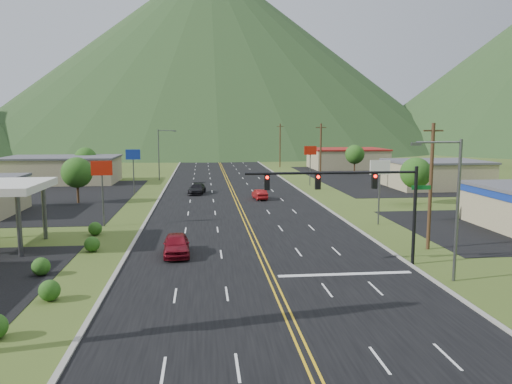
{
  "coord_description": "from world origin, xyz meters",
  "views": [
    {
      "loc": [
        -4.29,
        -19.18,
        9.9
      ],
      "look_at": [
        -0.08,
        20.22,
        4.5
      ],
      "focal_mm": 35.0,
      "sensor_mm": 36.0,
      "label": 1
    }
  ],
  "objects": [
    {
      "name": "car_red_near",
      "position": [
        -6.37,
        18.13,
        0.82
      ],
      "size": [
        2.17,
        4.89,
        1.64
      ],
      "primitive_type": "imported",
      "rotation": [
        0.0,
        0.0,
        0.05
      ],
      "color": "maroon",
      "rests_on": "ground"
    },
    {
      "name": "pole_sign_east_b",
      "position": [
        13.0,
        60.0,
        5.05
      ],
      "size": [
        2.0,
        0.18,
        6.4
      ],
      "color": "#59595E",
      "rests_on": "ground"
    },
    {
      "name": "tree_east_b",
      "position": [
        26.0,
        78.0,
        3.89
      ],
      "size": [
        3.84,
        3.84,
        5.82
      ],
      "color": "#382314",
      "rests_on": "ground"
    },
    {
      "name": "pole_sign_west_a",
      "position": [
        -14.0,
        30.0,
        5.05
      ],
      "size": [
        2.0,
        0.18,
        6.4
      ],
      "color": "#59595E",
      "rests_on": "ground"
    },
    {
      "name": "pole_sign_east_a",
      "position": [
        13.0,
        28.0,
        5.05
      ],
      "size": [
        2.0,
        0.18,
        6.4
      ],
      "color": "#59595E",
      "rests_on": "ground"
    },
    {
      "name": "mountain_n",
      "position": [
        0.0,
        220.0,
        42.5
      ],
      "size": [
        220.0,
        220.0,
        85.0
      ],
      "primitive_type": "cone",
      "color": "#203E1C",
      "rests_on": "ground"
    },
    {
      "name": "curb_west",
      "position": [
        -10.15,
        0.0,
        0.0
      ],
      "size": [
        0.3,
        460.0,
        0.14
      ],
      "primitive_type": "cube",
      "color": "gray",
      "rests_on": "ground"
    },
    {
      "name": "pole_sign_west_b",
      "position": [
        -14.0,
        52.0,
        5.05
      ],
      "size": [
        2.0,
        0.18,
        6.4
      ],
      "color": "#59595E",
      "rests_on": "ground"
    },
    {
      "name": "car_dark_mid",
      "position": [
        -5.17,
        51.74,
        0.73
      ],
      "size": [
        2.82,
        5.27,
        1.45
      ],
      "primitive_type": "imported",
      "rotation": [
        0.0,
        0.0,
        -0.16
      ],
      "color": "black",
      "rests_on": "ground"
    },
    {
      "name": "car_red_far",
      "position": [
        3.15,
        45.72,
        0.66
      ],
      "size": [
        1.79,
        4.14,
        1.33
      ],
      "primitive_type": "imported",
      "rotation": [
        0.0,
        0.0,
        3.24
      ],
      "color": "maroon",
      "rests_on": "ground"
    },
    {
      "name": "tree_west_b",
      "position": [
        -25.0,
        72.0,
        3.89
      ],
      "size": [
        3.84,
        3.84,
        5.82
      ],
      "color": "#382314",
      "rests_on": "ground"
    },
    {
      "name": "traffic_signal",
      "position": [
        6.48,
        14.0,
        5.33
      ],
      "size": [
        13.1,
        0.43,
        7.0
      ],
      "color": "black",
      "rests_on": "ground"
    },
    {
      "name": "utility_pole_b",
      "position": [
        13.5,
        55.0,
        5.13
      ],
      "size": [
        1.6,
        0.28,
        10.0
      ],
      "color": "#382314",
      "rests_on": "ground"
    },
    {
      "name": "ground",
      "position": [
        0.0,
        0.0,
        0.0
      ],
      "size": [
        500.0,
        500.0,
        0.0
      ],
      "primitive_type": "plane",
      "color": "#314117",
      "rests_on": "ground"
    },
    {
      "name": "tree_west_a",
      "position": [
        -20.0,
        45.0,
        3.89
      ],
      "size": [
        3.84,
        3.84,
        5.82
      ],
      "color": "#382314",
      "rests_on": "ground"
    },
    {
      "name": "streetlight_east",
      "position": [
        11.18,
        10.0,
        5.18
      ],
      "size": [
        3.28,
        0.25,
        9.0
      ],
      "color": "#59595E",
      "rests_on": "ground"
    },
    {
      "name": "road",
      "position": [
        0.0,
        0.0,
        0.0
      ],
      "size": [
        20.0,
        460.0,
        0.04
      ],
      "primitive_type": "cube",
      "color": "black",
      "rests_on": "ground"
    },
    {
      "name": "building_east_mid",
      "position": [
        32.0,
        55.0,
        2.16
      ],
      "size": [
        14.4,
        11.4,
        4.3
      ],
      "color": "tan",
      "rests_on": "ground"
    },
    {
      "name": "tree_east_a",
      "position": [
        22.0,
        40.0,
        3.89
      ],
      "size": [
        3.84,
        3.84,
        5.82
      ],
      "color": "#382314",
      "rests_on": "ground"
    },
    {
      "name": "streetlight_west",
      "position": [
        -11.68,
        70.0,
        5.18
      ],
      "size": [
        3.28,
        0.25,
        9.0
      ],
      "color": "#59595E",
      "rests_on": "ground"
    },
    {
      "name": "utility_pole_c",
      "position": [
        13.5,
        95.0,
        5.13
      ],
      "size": [
        1.6,
        0.28,
        10.0
      ],
      "color": "#382314",
      "rests_on": "ground"
    },
    {
      "name": "utility_pole_d",
      "position": [
        13.5,
        135.0,
        5.13
      ],
      "size": [
        1.6,
        0.28,
        10.0
      ],
      "color": "#382314",
      "rests_on": "ground"
    },
    {
      "name": "utility_pole_a",
      "position": [
        13.5,
        18.0,
        5.13
      ],
      "size": [
        1.6,
        0.28,
        10.0
      ],
      "color": "#382314",
      "rests_on": "ground"
    },
    {
      "name": "building_east_far",
      "position": [
        28.0,
        90.0,
        2.26
      ],
      "size": [
        16.4,
        12.4,
        4.5
      ],
      "color": "tan",
      "rests_on": "ground"
    },
    {
      "name": "building_west_far",
      "position": [
        -28.0,
        68.0,
        2.26
      ],
      "size": [
        18.4,
        11.4,
        4.5
      ],
      "color": "tan",
      "rests_on": "ground"
    }
  ]
}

